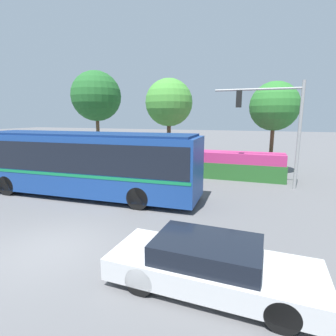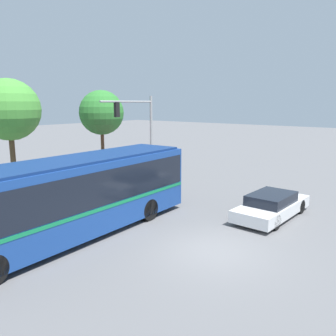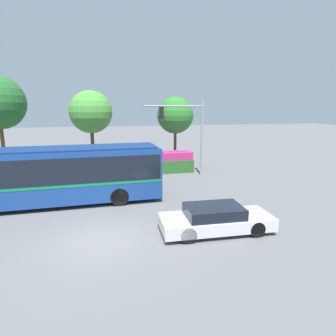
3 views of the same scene
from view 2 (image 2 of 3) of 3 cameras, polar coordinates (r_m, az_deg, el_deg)
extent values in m
plane|color=#5B5B5E|center=(12.87, 7.68, -13.53)|extent=(140.00, 140.00, 0.00)
cube|color=navy|center=(13.96, -15.63, -4.68)|extent=(11.48, 2.87, 2.81)
cube|color=black|center=(13.85, -15.73, -2.89)|extent=(11.25, 2.90, 1.35)
cube|color=#147A47|center=(14.05, -15.56, -6.01)|extent=(11.37, 2.90, 0.14)
cube|color=navy|center=(13.65, -15.94, 1.21)|extent=(11.02, 2.66, 0.10)
cylinder|color=black|center=(15.71, -3.25, -6.94)|extent=(1.01, 0.33, 1.00)
cylinder|color=black|center=(17.16, -8.98, -5.52)|extent=(1.01, 0.33, 1.00)
cube|color=silver|center=(16.80, 16.97, -6.41)|extent=(4.89, 2.01, 0.53)
cube|color=black|center=(16.56, 16.89, -4.87)|extent=(2.47, 1.70, 0.46)
cylinder|color=black|center=(18.46, 16.53, -5.21)|extent=(0.68, 0.24, 0.67)
cylinder|color=black|center=(17.90, 21.26, -6.01)|extent=(0.68, 0.24, 0.67)
cylinder|color=black|center=(15.92, 12.15, -7.56)|extent=(0.68, 0.24, 0.67)
cylinder|color=black|center=(15.27, 17.52, -8.63)|extent=(0.68, 0.24, 0.67)
cylinder|color=gray|center=(23.93, -2.81, 5.03)|extent=(0.18, 0.18, 5.77)
cylinder|color=gray|center=(22.16, -6.79, 10.97)|extent=(4.52, 0.12, 0.12)
cube|color=black|center=(21.52, -8.55, 9.60)|extent=(0.30, 0.22, 0.90)
cylinder|color=red|center=(21.60, -8.79, 10.39)|extent=(0.18, 0.02, 0.18)
cylinder|color=yellow|center=(21.60, -8.77, 9.60)|extent=(0.18, 0.02, 0.18)
cylinder|color=green|center=(21.61, -8.75, 8.80)|extent=(0.18, 0.02, 0.18)
cube|color=#286028|center=(22.99, -11.65, -1.38)|extent=(6.49, 1.59, 1.04)
cube|color=#B22D6B|center=(22.83, -11.73, 0.69)|extent=(6.36, 1.51, 0.65)
cylinder|color=brown|center=(21.39, -24.40, 0.58)|extent=(0.30, 0.30, 3.69)
sphere|color=#479338|center=(21.12, -25.06, 8.83)|extent=(3.43, 3.43, 3.43)
cylinder|color=brown|center=(25.95, -10.84, 2.71)|extent=(0.25, 0.25, 3.43)
sphere|color=#2D752D|center=(25.72, -11.07, 9.08)|extent=(3.25, 3.25, 3.25)
camera|label=1|loc=(15.94, 37.86, 3.75)|focal=28.21mm
camera|label=3|loc=(11.51, 63.03, 4.99)|focal=29.58mm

